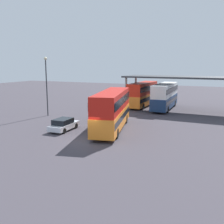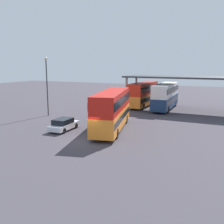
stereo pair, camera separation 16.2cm
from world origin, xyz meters
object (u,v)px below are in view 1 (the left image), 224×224
(double_decker_near_canopy, at_px, (143,93))
(double_decker_mid_row, at_px, (165,95))
(lamppost_tall, at_px, (46,79))
(parked_hatchback, at_px, (64,124))
(double_decker_main, at_px, (112,109))

(double_decker_near_canopy, height_order, double_decker_mid_row, same)
(double_decker_mid_row, height_order, lamppost_tall, lamppost_tall)
(double_decker_near_canopy, bearing_deg, double_decker_mid_row, -104.80)
(parked_hatchback, relative_size, double_decker_mid_row, 0.38)
(double_decker_main, height_order, parked_hatchback, double_decker_main)
(double_decker_near_canopy, xyz_separation_m, lamppost_tall, (-9.69, -13.73, 2.88))
(double_decker_mid_row, bearing_deg, double_decker_near_canopy, 72.62)
(parked_hatchback, bearing_deg, double_decker_near_canopy, -10.33)
(double_decker_main, relative_size, double_decker_mid_row, 1.06)
(double_decker_main, xyz_separation_m, lamppost_tall, (-11.74, 3.38, 2.80))
(double_decker_main, relative_size, lamppost_tall, 1.39)
(double_decker_main, relative_size, parked_hatchback, 2.79)
(parked_hatchback, relative_size, lamppost_tall, 0.50)
(double_decker_main, distance_m, lamppost_tall, 12.53)
(parked_hatchback, distance_m, double_decker_near_canopy, 20.03)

